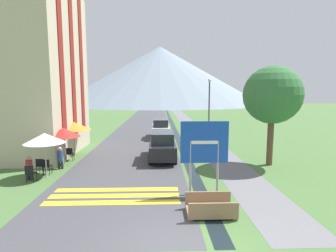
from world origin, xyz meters
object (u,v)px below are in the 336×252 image
tree_by_path (272,95)px  footbridge (210,208)px  cafe_umbrella_front_white (44,138)px  cafe_umbrella_middle_red (63,132)px  hotel_building (30,54)px  cafe_umbrella_rear_orange (74,126)px  cafe_chair_far_left (70,153)px  streetlamp (209,107)px  parked_car_far (161,128)px  cafe_chair_nearest (30,172)px  cafe_chair_near_left (46,165)px  person_seated_far (29,167)px  cafe_chair_middle (56,158)px  road_sign (204,148)px  parked_car_near (162,145)px  cafe_chair_near_right (41,165)px  person_standing_terrace (63,146)px  person_seated_near (60,157)px

tree_by_path → footbridge: bearing=-127.2°
cafe_umbrella_front_white → cafe_umbrella_middle_red: (0.05, 2.49, -0.08)m
hotel_building → cafe_umbrella_rear_orange: size_ratio=5.59×
cafe_umbrella_middle_red → cafe_chair_far_left: bearing=83.2°
hotel_building → streetlamp: hotel_building is taller
parked_car_far → cafe_chair_nearest: size_ratio=4.85×
cafe_chair_near_left → person_seated_far: 0.96m
hotel_building → parked_car_far: (8.94, 6.33, -6.03)m
cafe_chair_near_left → cafe_chair_middle: (-0.13, 1.68, 0.00)m
parked_car_far → cafe_chair_near_left: size_ratio=4.85×
road_sign → parked_car_far: 14.45m
parked_car_far → parked_car_near: bearing=-89.6°
cafe_chair_far_left → streetlamp: bearing=6.6°
cafe_chair_near_right → streetlamp: 12.80m
footbridge → cafe_umbrella_rear_orange: bearing=129.4°
cafe_chair_middle → cafe_umbrella_front_white: 2.55m
cafe_chair_near_right → person_standing_terrace: bearing=68.7°
cafe_chair_nearest → cafe_umbrella_rear_orange: bearing=90.1°
cafe_chair_nearest → hotel_building: bearing=115.2°
cafe_chair_near_left → cafe_chair_middle: same height
cafe_chair_near_left → tree_by_path: size_ratio=0.14×
parked_car_near → cafe_chair_far_left: (-5.89, -0.31, -0.40)m
cafe_chair_near_left → person_seated_near: size_ratio=0.67×
hotel_building → road_sign: hotel_building is taller
parked_car_near → cafe_chair_near_right: (-6.53, -3.01, -0.40)m
hotel_building → cafe_chair_nearest: 9.31m
cafe_umbrella_middle_red → person_standing_terrace: 1.27m
cafe_umbrella_front_white → streetlamp: 12.46m
cafe_umbrella_rear_orange → cafe_umbrella_middle_red: bearing=-85.9°
road_sign → cafe_chair_near_left: bearing=159.5°
footbridge → cafe_chair_near_right: cafe_chair_near_right is taller
parked_car_far → streetlamp: streetlamp is taller
cafe_chair_nearest → cafe_chair_far_left: bearing=85.2°
cafe_chair_near_left → cafe_umbrella_front_white: (0.13, -0.35, 1.51)m
person_seated_near → cafe_chair_nearest: bearing=-104.7°
footbridge → cafe_umbrella_front_white: (-7.63, 4.46, 1.80)m
parked_car_near → person_seated_near: parked_car_near is taller
parked_car_far → tree_by_path: (6.47, -9.83, 3.26)m
streetlamp → road_sign: bearing=-101.8°
tree_by_path → cafe_chair_near_left: bearing=-173.0°
parked_car_far → person_seated_far: 13.85m
cafe_umbrella_rear_orange → person_seated_near: bearing=-85.0°
parked_car_far → person_standing_terrace: bearing=-126.3°
cafe_chair_near_left → tree_by_path: 13.19m
cafe_chair_middle → cafe_chair_far_left: same height
cafe_chair_near_left → cafe_chair_near_right: (-0.37, 0.16, 0.00)m
parked_car_near → cafe_chair_nearest: parked_car_near is taller
parked_car_far → streetlamp: bearing=-47.2°
parked_car_near → person_seated_near: (-5.84, -2.08, -0.20)m
footbridge → cafe_chair_middle: 10.22m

